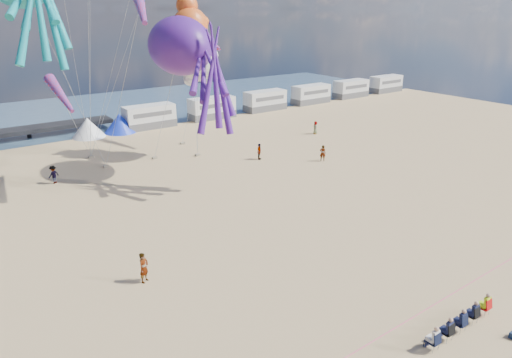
% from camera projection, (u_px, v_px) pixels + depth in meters
% --- Properties ---
extents(ground, '(120.00, 120.00, 0.00)m').
position_uv_depth(ground, '(333.00, 278.00, 26.66)').
color(ground, tan).
rests_on(ground, ground).
extents(water, '(120.00, 120.00, 0.00)m').
position_uv_depth(water, '(72.00, 113.00, 68.43)').
color(water, '#37526A').
rests_on(water, ground).
extents(motorhome_0, '(6.60, 2.50, 3.00)m').
position_uv_depth(motorhome_0, '(149.00, 117.00, 59.80)').
color(motorhome_0, silver).
rests_on(motorhome_0, ground).
extents(motorhome_1, '(6.60, 2.50, 3.00)m').
position_uv_depth(motorhome_1, '(212.00, 108.00, 65.01)').
color(motorhome_1, silver).
rests_on(motorhome_1, ground).
extents(motorhome_2, '(6.60, 2.50, 3.00)m').
position_uv_depth(motorhome_2, '(265.00, 101.00, 70.22)').
color(motorhome_2, silver).
rests_on(motorhome_2, ground).
extents(motorhome_3, '(6.60, 2.50, 3.00)m').
position_uv_depth(motorhome_3, '(311.00, 94.00, 75.42)').
color(motorhome_3, silver).
rests_on(motorhome_3, ground).
extents(motorhome_4, '(6.60, 2.50, 3.00)m').
position_uv_depth(motorhome_4, '(351.00, 89.00, 80.63)').
color(motorhome_4, silver).
rests_on(motorhome_4, ground).
extents(motorhome_5, '(6.60, 2.50, 3.00)m').
position_uv_depth(motorhome_5, '(386.00, 84.00, 85.83)').
color(motorhome_5, silver).
rests_on(motorhome_5, ground).
extents(tent_white, '(4.00, 4.00, 2.40)m').
position_uv_depth(tent_white, '(88.00, 127.00, 55.53)').
color(tent_white, white).
rests_on(tent_white, ground).
extents(tent_blue, '(4.00, 4.00, 2.40)m').
position_uv_depth(tent_blue, '(120.00, 123.00, 57.72)').
color(tent_blue, '#1933CC').
rests_on(tent_blue, ground).
extents(spectator_row, '(6.10, 0.90, 1.30)m').
position_uv_depth(spectator_row, '(460.00, 320.00, 22.07)').
color(spectator_row, black).
rests_on(spectator_row, ground).
extents(rope_line, '(34.00, 0.03, 0.03)m').
position_uv_depth(rope_line, '(404.00, 322.00, 22.85)').
color(rope_line, '#F2338C').
rests_on(rope_line, ground).
extents(standing_person, '(0.80, 0.72, 1.84)m').
position_uv_depth(standing_person, '(144.00, 268.00, 26.01)').
color(standing_person, tan).
rests_on(standing_person, ground).
extents(beachgoer_0, '(0.62, 0.70, 1.61)m').
position_uv_depth(beachgoer_0, '(315.00, 128.00, 57.11)').
color(beachgoer_0, '#7F6659').
rests_on(beachgoer_0, ground).
extents(beachgoer_2, '(1.00, 0.92, 1.65)m').
position_uv_depth(beachgoer_2, '(53.00, 175.00, 40.85)').
color(beachgoer_2, '#7F6659').
rests_on(beachgoer_2, ground).
extents(beachgoer_3, '(1.24, 1.18, 1.69)m').
position_uv_depth(beachgoer_3, '(259.00, 152.00, 47.36)').
color(beachgoer_3, '#7F6659').
rests_on(beachgoer_3, ground).
extents(beachgoer_5, '(1.37, 1.54, 1.69)m').
position_uv_depth(beachgoer_5, '(323.00, 153.00, 46.88)').
color(beachgoer_5, '#7F6659').
rests_on(beachgoer_5, ground).
extents(sandbag_a, '(0.50, 0.35, 0.22)m').
position_uv_depth(sandbag_a, '(106.00, 166.00, 45.24)').
color(sandbag_a, gray).
rests_on(sandbag_a, ground).
extents(sandbag_b, '(0.50, 0.35, 0.22)m').
position_uv_depth(sandbag_b, '(155.00, 158.00, 47.83)').
color(sandbag_b, gray).
rests_on(sandbag_b, ground).
extents(sandbag_c, '(0.50, 0.35, 0.22)m').
position_uv_depth(sandbag_c, '(197.00, 155.00, 48.73)').
color(sandbag_c, gray).
rests_on(sandbag_c, ground).
extents(sandbag_d, '(0.50, 0.35, 0.22)m').
position_uv_depth(sandbag_d, '(183.00, 143.00, 52.99)').
color(sandbag_d, gray).
rests_on(sandbag_d, ground).
extents(sandbag_e, '(0.50, 0.35, 0.22)m').
position_uv_depth(sandbag_e, '(91.00, 157.00, 48.06)').
color(sandbag_e, gray).
rests_on(sandbag_e, ground).
extents(kite_octopus_purple, '(7.18, 11.05, 11.68)m').
position_uv_depth(kite_octopus_purple, '(180.00, 46.00, 40.27)').
color(kite_octopus_purple, '#4D1C85').
extents(kite_panda, '(6.13, 5.95, 6.96)m').
position_uv_depth(kite_panda, '(197.00, 61.00, 45.22)').
color(kite_panda, silver).
extents(kite_teddy_orange, '(5.25, 5.09, 6.00)m').
position_uv_depth(kite_teddy_orange, '(190.00, 26.00, 45.18)').
color(kite_teddy_orange, '#E85A1C').
extents(windsock_left, '(3.23, 6.80, 6.81)m').
position_uv_depth(windsock_left, '(140.00, 6.00, 34.88)').
color(windsock_left, red).
extents(windsock_mid, '(1.22, 5.81, 5.78)m').
position_uv_depth(windsock_mid, '(206.00, 36.00, 49.23)').
color(windsock_mid, red).
extents(windsock_right, '(1.44, 4.46, 4.38)m').
position_uv_depth(windsock_right, '(60.00, 94.00, 35.44)').
color(windsock_right, red).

